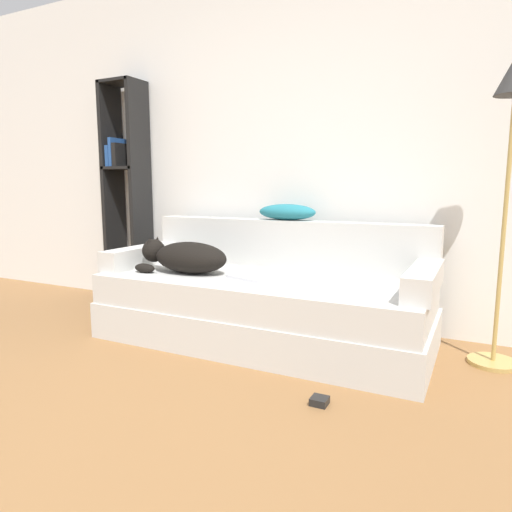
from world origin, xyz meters
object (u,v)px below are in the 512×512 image
object	(u,v)px
dog	(185,257)
floor_lamp	(512,129)
couch	(262,309)
laptop	(256,277)
bookshelf	(126,184)
throw_pillow	(287,212)
power_adapter	(319,401)

from	to	relation	value
dog	floor_lamp	xyz separation A→B (m)	(1.90, 0.33, 0.78)
couch	laptop	xyz separation A→B (m)	(-0.02, -0.07, 0.23)
couch	dog	xyz separation A→B (m)	(-0.54, -0.10, 0.33)
couch	bookshelf	size ratio (longest dim) A/B	1.13
couch	throw_pillow	world-z (taller)	throw_pillow
laptop	bookshelf	bearing A→B (deg)	178.83
laptop	floor_lamp	world-z (taller)	floor_lamp
couch	laptop	world-z (taller)	laptop
floor_lamp	power_adapter	distance (m)	1.75
dog	bookshelf	bearing A→B (deg)	151.28
throw_pillow	floor_lamp	distance (m)	1.47
bookshelf	floor_lamp	distance (m)	2.92
throw_pillow	bookshelf	xyz separation A→B (m)	(-1.52, 0.03, 0.20)
bookshelf	power_adapter	xyz separation A→B (m)	(2.16, -1.13, -1.01)
floor_lamp	throw_pillow	bearing A→B (deg)	172.33
dog	power_adapter	xyz separation A→B (m)	(1.17, -0.59, -0.52)
dog	laptop	size ratio (longest dim) A/B	1.80
couch	power_adapter	size ratio (longest dim) A/B	27.05
couch	dog	bearing A→B (deg)	-169.24
throw_pillow	power_adapter	bearing A→B (deg)	-60.12
bookshelf	power_adapter	world-z (taller)	bookshelf
dog	couch	bearing A→B (deg)	10.76
bookshelf	floor_lamp	xyz separation A→B (m)	(2.89, -0.21, 0.29)
dog	floor_lamp	size ratio (longest dim) A/B	0.39
dog	power_adapter	distance (m)	1.41
power_adapter	bookshelf	bearing A→B (deg)	152.32
throw_pillow	bookshelf	bearing A→B (deg)	178.93
couch	floor_lamp	world-z (taller)	floor_lamp
dog	laptop	world-z (taller)	dog
laptop	floor_lamp	bearing A→B (deg)	29.36
dog	throw_pillow	size ratio (longest dim) A/B	1.54
floor_lamp	power_adapter	xyz separation A→B (m)	(-0.74, -0.92, -1.30)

